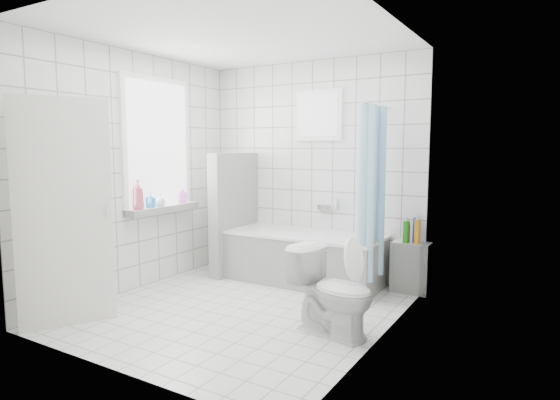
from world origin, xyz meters
The scene contains 19 objects.
ground centered at (0.00, 0.00, 0.00)m, with size 3.00×3.00×0.00m, color white.
ceiling centered at (0.00, 0.00, 2.60)m, with size 3.00×3.00×0.00m, color white.
wall_back centered at (0.00, 1.50, 1.30)m, with size 2.80×0.02×2.60m, color white.
wall_front centered at (0.00, -1.50, 1.30)m, with size 2.80×0.02×2.60m, color white.
wall_left centered at (-1.40, 0.00, 1.30)m, with size 0.02×3.00×2.60m, color white.
wall_right centered at (1.40, 0.00, 1.30)m, with size 0.02×3.00×2.60m, color white.
window_left centered at (-1.35, 0.30, 1.60)m, with size 0.01×0.90×1.40m, color white.
window_back centered at (0.10, 1.46, 1.95)m, with size 0.50×0.01×0.50m, color white.
window_sill centered at (-1.31, 0.30, 0.86)m, with size 0.18×1.02×0.08m, color white.
door centered at (-1.06, -1.13, 1.00)m, with size 0.04×0.80×2.00m, color silver.
bathtub centered at (0.10, 1.12, 0.29)m, with size 1.81×0.77×0.58m.
partition_wall centered at (-0.87, 1.07, 0.75)m, with size 0.15×0.85×1.50m, color white.
tiled_ledge centered at (1.28, 1.38, 0.28)m, with size 0.40×0.24×0.55m, color white.
toilet centered at (1.03, -0.11, 0.37)m, with size 0.41×0.73×0.74m, color white.
curtain_rod centered at (0.95, 1.10, 2.00)m, with size 0.02×0.02×0.80m, color silver.
shower_curtain centered at (0.95, 0.97, 1.10)m, with size 0.14×0.48×1.78m, color #51B2EF, non-canonical shape.
tub_faucet centered at (0.20, 1.46, 0.85)m, with size 0.18×0.06×0.06m, color silver.
sill_bottles centered at (-1.30, 0.13, 1.02)m, with size 0.16×0.84×0.32m.
ledge_bottles centered at (1.28, 1.35, 0.68)m, with size 0.19×0.15×0.27m.
Camera 1 is at (2.60, -3.61, 1.57)m, focal length 30.00 mm.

